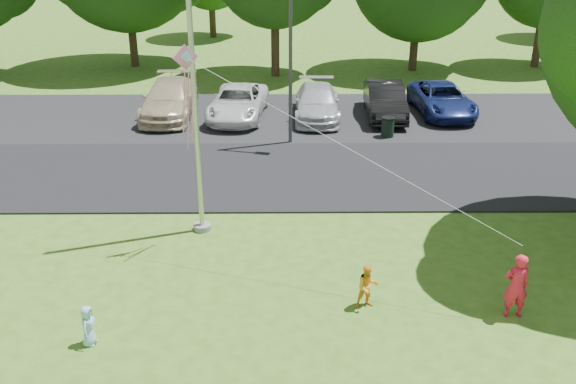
{
  "coord_description": "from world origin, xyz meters",
  "views": [
    {
      "loc": [
        -1.23,
        -11.13,
        8.38
      ],
      "look_at": [
        -1.09,
        4.0,
        1.6
      ],
      "focal_mm": 40.0,
      "sensor_mm": 36.0,
      "label": 1
    }
  ],
  "objects_px": {
    "child_yellow": "(368,286)",
    "kite": "(195,79)",
    "trash_can": "(388,128)",
    "flagpole": "(194,85)",
    "street_lamp": "(298,37)",
    "woman": "(516,286)",
    "child_blue": "(88,326)"
  },
  "relations": [
    {
      "from": "child_yellow",
      "to": "kite",
      "type": "relative_size",
      "value": 0.14
    },
    {
      "from": "child_yellow",
      "to": "child_blue",
      "type": "distance_m",
      "value": 6.08
    },
    {
      "from": "child_yellow",
      "to": "kite",
      "type": "bearing_deg",
      "value": 130.57
    },
    {
      "from": "kite",
      "to": "child_yellow",
      "type": "bearing_deg",
      "value": -61.19
    },
    {
      "from": "flagpole",
      "to": "street_lamp",
      "type": "bearing_deg",
      "value": 68.19
    },
    {
      "from": "flagpole",
      "to": "woman",
      "type": "xyz_separation_m",
      "value": [
        7.38,
        -4.23,
        -3.39
      ]
    },
    {
      "from": "trash_can",
      "to": "child_yellow",
      "type": "relative_size",
      "value": 0.78
    },
    {
      "from": "street_lamp",
      "to": "child_yellow",
      "type": "height_order",
      "value": "street_lamp"
    },
    {
      "from": "flagpole",
      "to": "child_blue",
      "type": "xyz_separation_m",
      "value": [
        -1.76,
        -5.15,
        -3.71
      ]
    },
    {
      "from": "street_lamp",
      "to": "woman",
      "type": "height_order",
      "value": "street_lamp"
    },
    {
      "from": "woman",
      "to": "trash_can",
      "type": "bearing_deg",
      "value": -87.15
    },
    {
      "from": "kite",
      "to": "trash_can",
      "type": "bearing_deg",
      "value": 29.42
    },
    {
      "from": "kite",
      "to": "street_lamp",
      "type": "bearing_deg",
      "value": 46.69
    },
    {
      "from": "child_yellow",
      "to": "street_lamp",
      "type": "bearing_deg",
      "value": 84.07
    },
    {
      "from": "trash_can",
      "to": "kite",
      "type": "bearing_deg",
      "value": -125.91
    },
    {
      "from": "woman",
      "to": "child_yellow",
      "type": "relative_size",
      "value": 1.46
    },
    {
      "from": "child_yellow",
      "to": "trash_can",
      "type": "bearing_deg",
      "value": 66.25
    },
    {
      "from": "trash_can",
      "to": "kite",
      "type": "height_order",
      "value": "kite"
    },
    {
      "from": "street_lamp",
      "to": "trash_can",
      "type": "distance_m",
      "value": 5.14
    },
    {
      "from": "street_lamp",
      "to": "child_blue",
      "type": "distance_m",
      "value": 13.58
    },
    {
      "from": "trash_can",
      "to": "child_yellow",
      "type": "bearing_deg",
      "value": -100.84
    },
    {
      "from": "street_lamp",
      "to": "child_yellow",
      "type": "distance_m",
      "value": 11.58
    },
    {
      "from": "flagpole",
      "to": "kite",
      "type": "height_order",
      "value": "flagpole"
    },
    {
      "from": "flagpole",
      "to": "child_yellow",
      "type": "bearing_deg",
      "value": -42.62
    },
    {
      "from": "woman",
      "to": "child_yellow",
      "type": "distance_m",
      "value": 3.23
    },
    {
      "from": "child_yellow",
      "to": "child_blue",
      "type": "height_order",
      "value": "child_yellow"
    },
    {
      "from": "kite",
      "to": "child_blue",
      "type": "bearing_deg",
      "value": -138.7
    },
    {
      "from": "woman",
      "to": "street_lamp",
      "type": "bearing_deg",
      "value": -69.96
    },
    {
      "from": "flagpole",
      "to": "child_yellow",
      "type": "distance_m",
      "value": 6.74
    },
    {
      "from": "child_yellow",
      "to": "child_blue",
      "type": "xyz_separation_m",
      "value": [
        -5.94,
        -1.31,
        -0.08
      ]
    },
    {
      "from": "trash_can",
      "to": "child_blue",
      "type": "bearing_deg",
      "value": -122.29
    },
    {
      "from": "trash_can",
      "to": "child_blue",
      "type": "distance_m",
      "value": 15.28
    }
  ]
}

